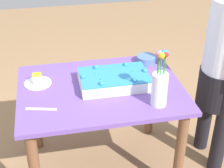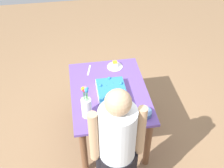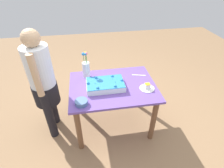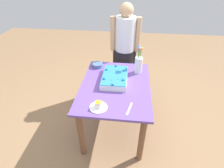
{
  "view_description": "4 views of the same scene",
  "coord_description": "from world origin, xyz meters",
  "views": [
    {
      "loc": [
        0.32,
        1.95,
        1.94
      ],
      "look_at": [
        -0.07,
        0.05,
        0.77
      ],
      "focal_mm": 55.0,
      "sensor_mm": 36.0,
      "label": 1
    },
    {
      "loc": [
        -2.24,
        0.33,
        2.78
      ],
      "look_at": [
        -0.03,
        -0.03,
        0.84
      ],
      "focal_mm": 45.0,
      "sensor_mm": 36.0,
      "label": 2
    },
    {
      "loc": [
        -0.3,
        -1.79,
        2.07
      ],
      "look_at": [
        -0.01,
        0.02,
        0.74
      ],
      "focal_mm": 28.0,
      "sensor_mm": 36.0,
      "label": 3
    },
    {
      "loc": [
        1.7,
        0.15,
        1.96
      ],
      "look_at": [
        0.02,
        -0.04,
        0.74
      ],
      "focal_mm": 28.0,
      "sensor_mm": 36.0,
      "label": 4
    }
  ],
  "objects": [
    {
      "name": "ground_plane",
      "position": [
        0.0,
        0.0,
        0.0
      ],
      "size": [
        8.0,
        8.0,
        0.0
      ],
      "primitive_type": "plane",
      "color": "#926F4C"
    },
    {
      "name": "sheet_cake",
      "position": [
        -0.1,
        -0.02,
        0.76
      ],
      "size": [
        0.47,
        0.3,
        0.1
      ],
      "color": "white",
      "rests_on": "dining_table"
    },
    {
      "name": "cake_knife",
      "position": [
        0.4,
        0.18,
        0.72
      ],
      "size": [
        0.19,
        0.07,
        0.0
      ],
      "primitive_type": "cube",
      "rotation": [
        0.0,
        0.0,
        6.04
      ],
      "color": "silver",
      "rests_on": "dining_table"
    },
    {
      "name": "person_standing",
      "position": [
        -0.85,
        0.06,
        0.85
      ],
      "size": [
        0.31,
        0.45,
        1.49
      ],
      "color": "black",
      "rests_on": "ground_plane"
    },
    {
      "name": "dining_table",
      "position": [
        0.0,
        0.0,
        0.59
      ],
      "size": [
        1.11,
        0.83,
        0.72
      ],
      "color": "#67489E",
      "rests_on": "ground_plane"
    },
    {
      "name": "flower_vase",
      "position": [
        -0.32,
        0.27,
        0.86
      ],
      "size": [
        0.1,
        0.1,
        0.37
      ],
      "color": "white",
      "rests_on": "dining_table"
    },
    {
      "name": "serving_plate_with_slice",
      "position": [
        0.42,
        -0.13,
        0.74
      ],
      "size": [
        0.19,
        0.19,
        0.07
      ],
      "color": "white",
      "rests_on": "dining_table"
    },
    {
      "name": "fruit_bowl",
      "position": [
        -0.41,
        -0.29,
        0.75
      ],
      "size": [
        0.14,
        0.14,
        0.05
      ],
      "primitive_type": "cylinder",
      "color": "#4C6C9A",
      "rests_on": "dining_table"
    }
  ]
}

